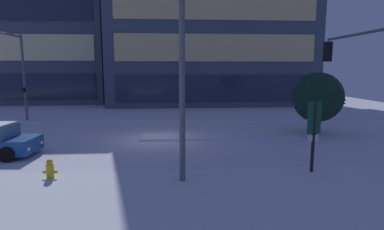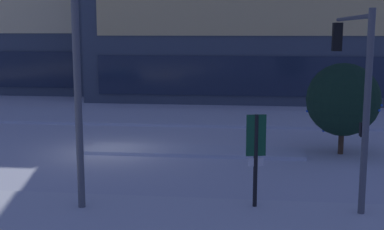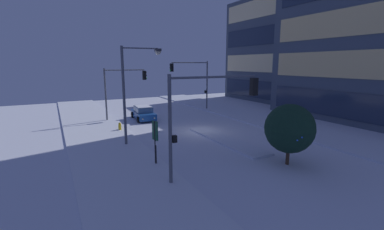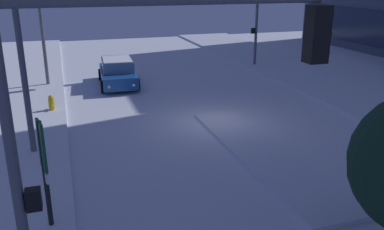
% 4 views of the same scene
% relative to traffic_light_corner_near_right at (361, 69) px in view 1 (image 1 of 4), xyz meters
% --- Properties ---
extents(ground, '(52.00, 52.00, 0.00)m').
position_rel_traffic_light_corner_near_right_xyz_m(ground, '(-8.84, 4.45, -3.93)').
color(ground, silver).
extents(curb_strip_near, '(52.00, 5.20, 0.14)m').
position_rel_traffic_light_corner_near_right_xyz_m(curb_strip_near, '(-8.84, -4.03, -3.86)').
color(curb_strip_near, silver).
rests_on(curb_strip_near, ground).
extents(curb_strip_far, '(52.00, 5.20, 0.14)m').
position_rel_traffic_light_corner_near_right_xyz_m(curb_strip_far, '(-8.84, 12.94, -3.86)').
color(curb_strip_far, silver).
rests_on(curb_strip_far, ground).
extents(median_strip, '(9.00, 1.80, 0.14)m').
position_rel_traffic_light_corner_near_right_xyz_m(median_strip, '(-5.28, 4.76, -3.86)').
color(median_strip, silver).
rests_on(median_strip, ground).
extents(office_tower_secondary, '(14.48, 9.59, 16.44)m').
position_rel_traffic_light_corner_near_right_xyz_m(office_tower_secondary, '(-22.61, 26.49, 4.29)').
color(office_tower_secondary, '#424C5B').
rests_on(office_tower_secondary, ground).
extents(traffic_light_corner_near_right, '(0.32, 5.55, 5.60)m').
position_rel_traffic_light_corner_near_right_xyz_m(traffic_light_corner_near_right, '(0.00, 0.00, 0.00)').
color(traffic_light_corner_near_right, '#565960').
rests_on(traffic_light_corner_near_right, ground).
extents(traffic_light_corner_far_left, '(0.32, 5.45, 6.41)m').
position_rel_traffic_light_corner_near_right_xyz_m(traffic_light_corner_far_left, '(-18.81, 9.08, 0.52)').
color(traffic_light_corner_far_left, '#565960').
rests_on(traffic_light_corner_far_left, ground).
extents(street_lamp_arched, '(0.56, 2.97, 7.33)m').
position_rel_traffic_light_corner_near_right_xyz_m(street_lamp_arched, '(-7.63, -1.76, 0.88)').
color(street_lamp_arched, '#565960').
rests_on(street_lamp_arched, ground).
extents(fire_hydrant, '(0.48, 0.26, 0.82)m').
position_rel_traffic_light_corner_near_right_xyz_m(fire_hydrant, '(-12.30, -2.00, -3.54)').
color(fire_hydrant, gold).
rests_on(fire_hydrant, ground).
extents(parking_info_sign, '(0.55, 0.18, 2.76)m').
position_rel_traffic_light_corner_near_right_xyz_m(parking_info_sign, '(-2.86, -1.99, -2.18)').
color(parking_info_sign, black).
rests_on(parking_info_sign, ground).
extents(decorated_tree_median, '(2.97, 2.97, 3.74)m').
position_rel_traffic_light_corner_near_right_xyz_m(decorated_tree_median, '(0.72, 5.22, -1.67)').
color(decorated_tree_median, '#473323').
rests_on(decorated_tree_median, ground).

